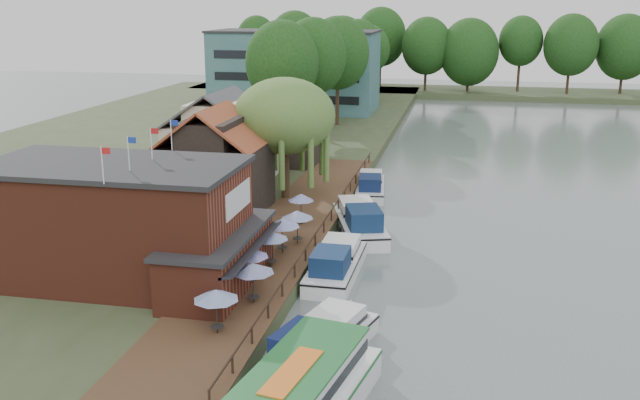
# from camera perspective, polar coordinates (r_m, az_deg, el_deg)

# --- Properties ---
(ground) EXTENTS (260.00, 260.00, 0.00)m
(ground) POSITION_cam_1_polar(r_m,az_deg,el_deg) (42.77, 4.66, -8.57)
(ground) COLOR #576463
(ground) RESTS_ON ground
(land_bank) EXTENTS (50.00, 140.00, 1.00)m
(land_bank) POSITION_cam_1_polar(r_m,az_deg,el_deg) (83.21, -13.09, 3.42)
(land_bank) COLOR #384728
(land_bank) RESTS_ON ground
(quay_deck) EXTENTS (6.00, 50.00, 0.10)m
(quay_deck) POSITION_cam_1_polar(r_m,az_deg,el_deg) (52.97, -2.56, -2.48)
(quay_deck) COLOR #47301E
(quay_deck) RESTS_ON land_bank
(quay_rail) EXTENTS (0.20, 49.00, 1.00)m
(quay_rail) POSITION_cam_1_polar(r_m,az_deg,el_deg) (52.73, 0.41, -2.04)
(quay_rail) COLOR black
(quay_rail) RESTS_ON land_bank
(pub) EXTENTS (20.00, 11.00, 7.30)m
(pub) POSITION_cam_1_polar(r_m,az_deg,el_deg) (43.99, -13.79, -1.82)
(pub) COLOR maroon
(pub) RESTS_ON land_bank
(hotel_block) EXTENTS (25.40, 12.40, 12.30)m
(hotel_block) POSITION_cam_1_polar(r_m,az_deg,el_deg) (112.44, -2.00, 10.32)
(hotel_block) COLOR #38666B
(hotel_block) RESTS_ON land_bank
(cottage_a) EXTENTS (8.60, 7.60, 8.50)m
(cottage_a) POSITION_cam_1_polar(r_m,az_deg,el_deg) (57.59, -8.40, 3.17)
(cottage_a) COLOR black
(cottage_a) RESTS_ON land_bank
(cottage_b) EXTENTS (9.60, 8.60, 8.50)m
(cottage_b) POSITION_cam_1_polar(r_m,az_deg,el_deg) (67.81, -7.92, 5.06)
(cottage_b) COLOR beige
(cottage_b) RESTS_ON land_bank
(cottage_c) EXTENTS (7.60, 7.60, 8.50)m
(cottage_c) POSITION_cam_1_polar(r_m,az_deg,el_deg) (75.13, -2.73, 6.21)
(cottage_c) COLOR black
(cottage_c) RESTS_ON land_bank
(willow) EXTENTS (8.60, 8.60, 10.43)m
(willow) POSITION_cam_1_polar(r_m,az_deg,el_deg) (60.75, -2.82, 4.89)
(willow) COLOR #476B2D
(willow) RESTS_ON land_bank
(umbrella_0) EXTENTS (2.36, 2.36, 2.38)m
(umbrella_0) POSITION_cam_1_polar(r_m,az_deg,el_deg) (37.02, -8.27, -8.80)
(umbrella_0) COLOR #1B4195
(umbrella_0) RESTS_ON quay_deck
(umbrella_1) EXTENTS (2.44, 2.44, 2.38)m
(umbrella_1) POSITION_cam_1_polar(r_m,az_deg,el_deg) (40.28, -5.37, -6.63)
(umbrella_1) COLOR navy
(umbrella_1) RESTS_ON quay_deck
(umbrella_2) EXTENTS (2.38, 2.38, 2.38)m
(umbrella_2) POSITION_cam_1_polar(r_m,az_deg,el_deg) (42.66, -5.67, -5.34)
(umbrella_2) COLOR #1E1A93
(umbrella_2) RESTS_ON quay_deck
(umbrella_3) EXTENTS (2.34, 2.34, 2.38)m
(umbrella_3) POSITION_cam_1_polar(r_m,az_deg,el_deg) (45.59, -3.99, -3.90)
(umbrella_3) COLOR navy
(umbrella_3) RESTS_ON quay_deck
(umbrella_4) EXTENTS (2.43, 2.43, 2.38)m
(umbrella_4) POSITION_cam_1_polar(r_m,az_deg,el_deg) (48.02, -3.04, -2.86)
(umbrella_4) COLOR navy
(umbrella_4) RESTS_ON quay_deck
(umbrella_5) EXTENTS (2.27, 2.27, 2.38)m
(umbrella_5) POSITION_cam_1_polar(r_m,az_deg,el_deg) (49.80, -1.82, -2.17)
(umbrella_5) COLOR navy
(umbrella_5) RESTS_ON quay_deck
(umbrella_6) EXTENTS (1.97, 1.97, 2.38)m
(umbrella_6) POSITION_cam_1_polar(r_m,az_deg,el_deg) (54.12, -1.52, -0.71)
(umbrella_6) COLOR navy
(umbrella_6) RESTS_ON quay_deck
(cruiser_0) EXTENTS (5.79, 10.25, 2.36)m
(cruiser_0) POSITION_cam_1_polar(r_m,az_deg,el_deg) (36.45, 0.03, -10.96)
(cruiser_0) COLOR silver
(cruiser_0) RESTS_ON ground
(cruiser_1) EXTENTS (3.27, 9.90, 2.39)m
(cruiser_1) POSITION_cam_1_polar(r_m,az_deg,el_deg) (46.83, 1.28, -4.75)
(cruiser_1) COLOR white
(cruiser_1) RESTS_ON ground
(cruiser_2) EXTENTS (6.57, 11.29, 2.64)m
(cruiser_2) POSITION_cam_1_polar(r_m,az_deg,el_deg) (55.34, 3.19, -1.40)
(cruiser_2) COLOR white
(cruiser_2) RESTS_ON ground
(cruiser_3) EXTENTS (3.98, 9.42, 2.19)m
(cruiser_3) POSITION_cam_1_polar(r_m,az_deg,el_deg) (66.74, 4.06, 1.35)
(cruiser_3) COLOR silver
(cruiser_3) RESTS_ON ground
(swan) EXTENTS (0.44, 0.44, 0.44)m
(swan) POSITION_cam_1_polar(r_m,az_deg,el_deg) (34.14, 0.04, -14.76)
(swan) COLOR white
(swan) RESTS_ON ground
(bank_tree_0) EXTENTS (8.62, 8.62, 14.54)m
(bank_tree_0) POSITION_cam_1_polar(r_m,az_deg,el_deg) (84.99, -3.03, 9.36)
(bank_tree_0) COLOR #143811
(bank_tree_0) RESTS_ON land_bank
(bank_tree_1) EXTENTS (8.26, 8.26, 14.70)m
(bank_tree_1) POSITION_cam_1_polar(r_m,az_deg,el_deg) (90.04, -0.55, 9.78)
(bank_tree_1) COLOR #143811
(bank_tree_1) RESTS_ON land_bank
(bank_tree_2) EXTENTS (8.56, 8.56, 14.69)m
(bank_tree_2) POSITION_cam_1_polar(r_m,az_deg,el_deg) (98.27, 1.42, 10.26)
(bank_tree_2) COLOR #143811
(bank_tree_2) RESTS_ON land_bank
(bank_tree_3) EXTENTS (7.79, 7.79, 13.83)m
(bank_tree_3) POSITION_cam_1_polar(r_m,az_deg,el_deg) (118.94, 3.06, 10.97)
(bank_tree_3) COLOR #143811
(bank_tree_3) RESTS_ON land_bank
(bank_tree_4) EXTENTS (7.16, 7.16, 12.71)m
(bank_tree_4) POSITION_cam_1_polar(r_m,az_deg,el_deg) (125.28, 3.93, 10.93)
(bank_tree_4) COLOR #143811
(bank_tree_4) RESTS_ON land_bank
(bank_tree_5) EXTENTS (7.39, 7.39, 13.41)m
(bank_tree_5) POSITION_cam_1_polar(r_m,az_deg,el_deg) (133.57, 2.30, 11.39)
(bank_tree_5) COLOR #143811
(bank_tree_5) RESTS_ON land_bank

